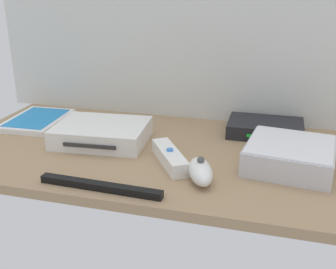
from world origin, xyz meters
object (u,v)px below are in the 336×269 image
at_px(game_case, 37,120).
at_px(remote_nunchuk, 200,171).
at_px(game_console, 102,133).
at_px(network_router, 265,128).
at_px(mini_computer, 290,155).
at_px(remote_wand, 170,157).
at_px(sensor_bar, 100,186).

xyz_separation_m(game_case, remote_nunchuk, (0.49, -0.21, 0.01)).
relative_size(game_console, network_router, 1.23).
height_order(game_console, mini_computer, mini_computer).
height_order(network_router, remote_nunchuk, remote_nunchuk).
bearing_deg(mini_computer, game_case, 170.89).
xyz_separation_m(remote_wand, sensor_bar, (-0.09, -0.14, -0.01)).
relative_size(mini_computer, network_router, 1.04).
height_order(game_case, network_router, network_router).
distance_m(network_router, remote_wand, 0.29).
relative_size(mini_computer, remote_nunchuk, 1.73).
bearing_deg(game_console, remote_wand, -27.11).
xyz_separation_m(game_console, game_case, (-0.22, 0.08, -0.01)).
xyz_separation_m(network_router, remote_wand, (-0.18, -0.23, -0.00)).
relative_size(game_console, remote_nunchuk, 2.04).
bearing_deg(game_case, sensor_bar, -45.99).
height_order(remote_wand, remote_nunchuk, remote_nunchuk).
height_order(game_case, sensor_bar, game_case).
bearing_deg(remote_wand, mini_computer, -21.12).
distance_m(remote_wand, remote_nunchuk, 0.10).
bearing_deg(sensor_bar, remote_nunchuk, 27.99).
xyz_separation_m(game_case, network_router, (0.59, 0.07, 0.01)).
height_order(mini_computer, game_case, mini_computer).
xyz_separation_m(mini_computer, sensor_bar, (-0.33, -0.19, -0.02)).
bearing_deg(remote_nunchuk, mini_computer, 13.45).
distance_m(mini_computer, network_router, 0.19).
xyz_separation_m(mini_computer, remote_nunchuk, (-0.16, -0.11, -0.01)).
distance_m(game_console, remote_nunchuk, 0.30).
bearing_deg(remote_wand, sensor_bar, -156.12).
bearing_deg(remote_wand, game_case, 126.46).
height_order(game_case, remote_wand, remote_wand).
xyz_separation_m(game_case, remote_wand, (0.41, -0.15, 0.01)).
distance_m(remote_wand, sensor_bar, 0.17).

